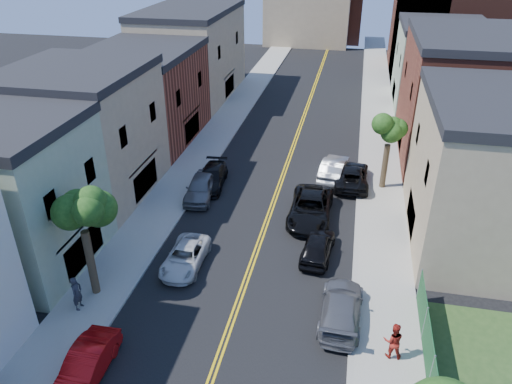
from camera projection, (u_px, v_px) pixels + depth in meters
The scene contains 27 objects.
sidewalk_left at pixel (221, 127), 49.43m from camera, with size 3.20×100.00×0.15m, color gray.
sidewalk_right at pixel (380, 139), 46.61m from camera, with size 3.20×100.00×0.15m, color gray.
curb_left at pixel (237, 128), 49.11m from camera, with size 0.30×100.00×0.15m, color gray.
curb_right at pixel (361, 138), 46.92m from camera, with size 0.30×100.00×0.15m, color gray.
bldg_left_palegrn at pixel (5, 199), 27.89m from camera, with size 9.00×8.00×8.50m, color gray.
bldg_left_tan_near at pixel (84, 137), 35.50m from camera, with size 9.00×10.00×9.00m, color #998466.
bldg_left_brick at pixel (145, 98), 45.20m from camera, with size 9.00×12.00×8.00m, color brown.
bldg_left_tan_far at pixel (192, 55), 56.87m from camera, with size 9.00×16.00×9.50m, color #998466.
bldg_right_tan at pixel (495, 178), 29.65m from camera, with size 9.00×12.00×9.00m, color #998466.
bldg_right_brick at pixel (460, 100), 41.44m from camera, with size 9.00×14.00×10.00m, color brown.
bldg_right_palegrn at pixel (439, 68), 53.83m from camera, with size 9.00×12.00×8.50m, color gray.
church at pixel (448, 18), 64.92m from camera, with size 16.20×14.20×22.60m.
backdrop_left at pixel (308, 8), 81.98m from camera, with size 14.00×8.00×12.00m, color #998466.
backdrop_center at pixel (333, 11), 85.18m from camera, with size 10.00×8.00×10.00m, color brown.
tree_left_mid at pixel (77, 190), 23.97m from camera, with size 5.20×5.20×9.29m.
tree_right_far at pixel (392, 118), 35.29m from camera, with size 4.40×4.40×8.03m.
red_sedan at pixel (86, 365), 21.76m from camera, with size 1.52×4.37×1.44m, color #AE0B0D.
white_pickup at pixel (185, 257), 29.05m from camera, with size 2.12×4.60×1.28m, color silver.
grey_car_left at pixel (201, 187), 36.38m from camera, with size 1.96×4.86×1.66m, color #5A5C61.
black_car_left at pixel (211, 177), 38.05m from camera, with size 2.03×5.00×1.45m, color black.
grey_car_right at pixel (341, 308), 24.99m from camera, with size 2.11×5.20×1.51m, color #505157.
black_car_right at pixel (318, 246), 29.84m from camera, with size 1.77×4.40×1.50m, color black.
silver_car_right at pixel (334, 168), 39.27m from camera, with size 1.76×5.06×1.67m, color #9D9EA4.
dark_car_right_far at pixel (352, 175), 38.27m from camera, with size 2.57×5.58×1.55m, color black.
black_suv_lane at pixel (311, 208), 33.67m from camera, with size 2.84×6.16×1.71m, color black.
pedestrian_left at pixel (77, 293), 25.41m from camera, with size 0.72×0.47×1.97m, color #2A2A32.
pedestrian_right at pixel (393, 341), 22.53m from camera, with size 0.94×0.73×1.93m, color maroon.
Camera 1 is at (5.08, -4.84, 17.97)m, focal length 34.13 mm.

